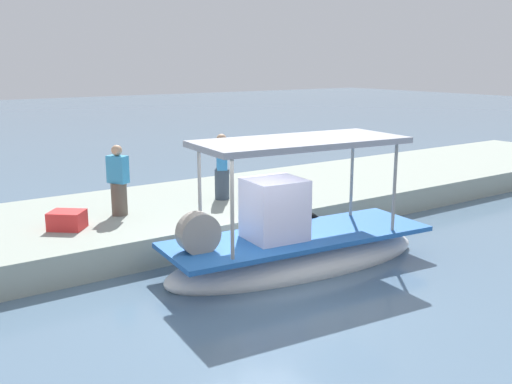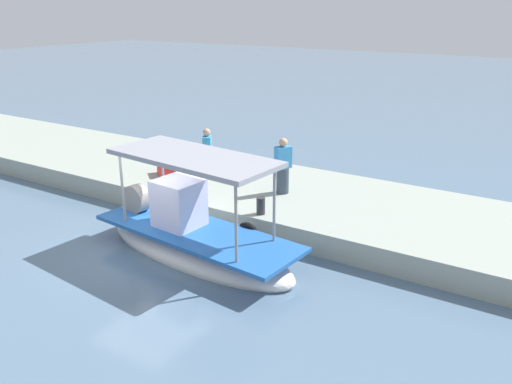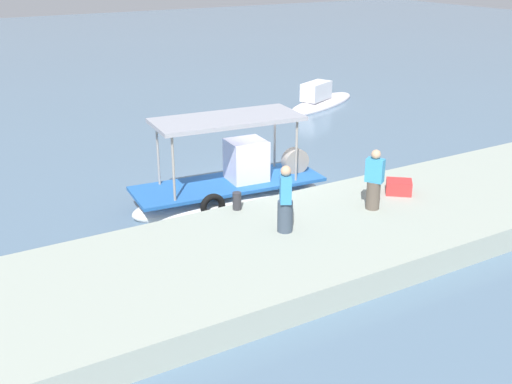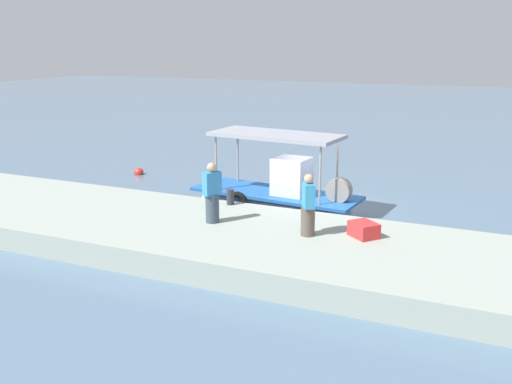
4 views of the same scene
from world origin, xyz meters
TOP-DOWN VIEW (x-y plane):
  - ground_plane at (0.00, 0.00)m, footprint 120.00×120.00m
  - dock_quay at (0.00, -4.53)m, footprint 36.00×4.98m
  - main_fishing_boat at (-1.21, -0.52)m, footprint 6.10×2.44m
  - fisherman_near_bollard at (1.10, -4.21)m, footprint 0.50×0.53m
  - fisherman_by_crate at (-1.72, -4.21)m, footprint 0.52×0.55m
  - mooring_bollard at (-2.06, -2.39)m, footprint 0.24×0.24m
  - cargo_crate at (2.48, -3.74)m, footprint 0.91×0.89m

SIDE VIEW (x-z plane):
  - ground_plane at x=0.00m, z-range 0.00..0.00m
  - dock_quay at x=0.00m, z-range 0.00..0.66m
  - main_fishing_boat at x=-1.21m, z-range -1.05..1.98m
  - cargo_crate at x=2.48m, z-range 0.66..1.06m
  - mooring_bollard at x=-2.06m, z-range 0.66..1.14m
  - fisherman_near_bollard at x=1.10m, z-range 0.59..2.24m
  - fisherman_by_crate at x=-1.72m, z-range 0.58..2.30m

